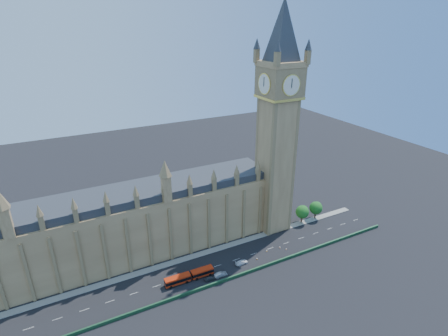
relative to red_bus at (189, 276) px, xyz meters
name	(u,v)px	position (x,y,z in m)	size (l,w,h in m)	color
ground	(208,269)	(8.56, 2.46, -1.62)	(400.00, 400.00, 0.00)	black
palace_westminster	(124,226)	(-16.44, 24.46, 12.25)	(120.00, 20.00, 28.00)	olive
elizabeth_tower	(278,107)	(46.56, 16.46, 52.94)	(20.59, 20.59, 105.00)	olive
bridge_parapet	(219,282)	(8.56, -6.54, -1.02)	(160.00, 0.60, 1.20)	#1E4C2D
kerb_north	(198,255)	(8.56, 11.96, -1.54)	(160.00, 3.00, 0.16)	gray
tree_east_near	(303,211)	(60.79, 12.55, 4.02)	(6.00, 6.00, 8.50)	#382619
tree_east_far	(316,207)	(68.79, 12.55, 4.02)	(6.00, 6.00, 8.50)	#382619
red_bus	(189,276)	(0.00, 0.00, 0.00)	(18.14, 3.24, 3.07)	red
car_grey	(210,278)	(6.56, -3.34, -0.94)	(1.60, 3.98, 1.36)	#3A3D42
car_silver	(221,274)	(10.90, -3.39, -0.82)	(1.68, 4.82, 1.59)	#93969A
car_white	(242,262)	(21.13, -0.80, -0.87)	(2.09, 5.14, 1.49)	white
cone_a	(257,259)	(27.77, -1.19, -1.25)	(0.55, 0.55, 0.75)	black
cone_b	(267,251)	(34.06, 1.27, -1.23)	(0.53, 0.53, 0.78)	black
cone_c	(280,247)	(40.06, 0.79, -1.27)	(0.51, 0.51, 0.71)	black
cone_d	(286,249)	(41.70, -1.31, -1.30)	(0.47, 0.47, 0.64)	black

